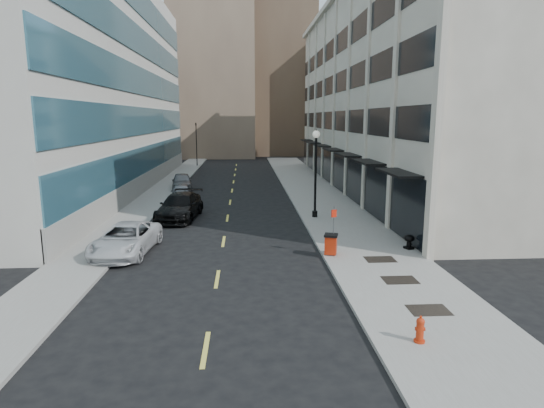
{
  "coord_description": "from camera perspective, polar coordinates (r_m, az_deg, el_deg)",
  "views": [
    {
      "loc": [
        1.23,
        -16.54,
        6.76
      ],
      "look_at": [
        2.73,
        8.43,
        2.01
      ],
      "focal_mm": 30.0,
      "sensor_mm": 36.0,
      "label": 1
    }
  ],
  "objects": [
    {
      "name": "lamppost",
      "position": [
        30.49,
        5.5,
        4.81
      ],
      "size": [
        0.49,
        0.49,
        5.93
      ],
      "color": "black",
      "rests_on": "sidewalk_right"
    },
    {
      "name": "grate_near",
      "position": [
        17.19,
        19.08,
        -12.46
      ],
      "size": [
        1.4,
        1.0,
        0.01
      ],
      "primitive_type": "cube",
      "color": "black",
      "rests_on": "sidewalk_right"
    },
    {
      "name": "skyline_brown",
      "position": [
        89.38,
        0.97,
        17.32
      ],
      "size": [
        12.0,
        16.0,
        34.0
      ],
      "primitive_type": "cube",
      "color": "brown",
      "rests_on": "ground"
    },
    {
      "name": "grate_far",
      "position": [
        22.31,
        13.41,
        -6.77
      ],
      "size": [
        1.4,
        1.0,
        0.01
      ],
      "primitive_type": "cube",
      "color": "black",
      "rests_on": "sidewalk_right"
    },
    {
      "name": "skyline_tan_far",
      "position": [
        95.85,
        -12.92,
        13.02
      ],
      "size": [
        12.0,
        14.0,
        22.0
      ],
      "primitive_type": "cube",
      "color": "#826C55",
      "rests_on": "ground"
    },
    {
      "name": "urn_planter",
      "position": [
        24.35,
        16.84,
        -4.37
      ],
      "size": [
        0.54,
        0.54,
        0.74
      ],
      "rotation": [
        0.0,
        0.0,
        0.36
      ],
      "color": "black",
      "rests_on": "sidewalk_right"
    },
    {
      "name": "car_grey_sedan",
      "position": [
        44.36,
        -11.23,
        2.8
      ],
      "size": [
        2.47,
        4.82,
        1.57
      ],
      "primitive_type": "imported",
      "rotation": [
        0.0,
        0.0,
        0.14
      ],
      "color": "slate",
      "rests_on": "ground"
    },
    {
      "name": "car_black_pickup",
      "position": [
        31.42,
        -11.48,
        -0.3
      ],
      "size": [
        3.0,
        6.1,
        1.71
      ],
      "primitive_type": "imported",
      "rotation": [
        0.0,
        0.0,
        -0.11
      ],
      "color": "black",
      "rests_on": "ground"
    },
    {
      "name": "road_centerline",
      "position": [
        34.23,
        -5.43,
        -0.68
      ],
      "size": [
        0.15,
        68.2,
        0.01
      ],
      "color": "#D8CC4C",
      "rests_on": "ground"
    },
    {
      "name": "fire_hydrant",
      "position": [
        14.73,
        18.09,
        -14.74
      ],
      "size": [
        0.34,
        0.34,
        0.83
      ],
      "rotation": [
        0.0,
        0.0,
        -0.18
      ],
      "color": "red",
      "rests_on": "sidewalk_right"
    },
    {
      "name": "skyline_stone",
      "position": [
        84.29,
        8.25,
        12.84
      ],
      "size": [
        10.0,
        14.0,
        20.0
      ],
      "primitive_type": "cube",
      "color": "beige",
      "rests_on": "ground"
    },
    {
      "name": "grate_mid",
      "position": [
        19.79,
        15.76,
        -9.16
      ],
      "size": [
        1.4,
        1.0,
        0.01
      ],
      "primitive_type": "cube",
      "color": "black",
      "rests_on": "sidewalk_right"
    },
    {
      "name": "traffic_signal",
      "position": [
        64.89,
        -9.53,
        9.68
      ],
      "size": [
        0.66,
        0.66,
        6.98
      ],
      "color": "black",
      "rests_on": "ground"
    },
    {
      "name": "building_left",
      "position": [
        46.91,
        -25.69,
        13.67
      ],
      "size": [
        16.14,
        46.0,
        20.0
      ],
      "color": "beige",
      "rests_on": "ground"
    },
    {
      "name": "sidewalk_left",
      "position": [
        37.94,
        -15.14,
        0.22
      ],
      "size": [
        3.0,
        80.0,
        0.15
      ],
      "primitive_type": "cube",
      "color": "gray",
      "rests_on": "ground"
    },
    {
      "name": "sign_post",
      "position": [
        22.47,
        7.75,
        -2.41
      ],
      "size": [
        0.27,
        0.11,
        2.37
      ],
      "rotation": [
        0.0,
        0.0,
        0.3
      ],
      "color": "slate",
      "rests_on": "sidewalk_right"
    },
    {
      "name": "car_white_van",
      "position": [
        24.09,
        -17.87,
        -4.22
      ],
      "size": [
        2.95,
        5.62,
        1.51
      ],
      "primitive_type": "imported",
      "rotation": [
        0.0,
        0.0,
        -0.08
      ],
      "color": "silver",
      "rests_on": "ground"
    },
    {
      "name": "trash_bin",
      "position": [
        22.51,
        7.39,
        -4.95
      ],
      "size": [
        0.79,
        0.79,
        1.03
      ],
      "rotation": [
        0.0,
        0.0,
        -0.29
      ],
      "color": "#AB230B",
      "rests_on": "sidewalk_right"
    },
    {
      "name": "building_right",
      "position": [
        46.33,
        16.83,
        13.06
      ],
      "size": [
        15.3,
        46.5,
        18.25
      ],
      "color": "beige",
      "rests_on": "ground"
    },
    {
      "name": "sidewalk_right",
      "position": [
        37.67,
        6.2,
        0.46
      ],
      "size": [
        5.0,
        80.0,
        0.15
      ],
      "primitive_type": "cube",
      "color": "gray",
      "rests_on": "ground"
    },
    {
      "name": "skyline_tan_near",
      "position": [
        85.01,
        -7.22,
        15.55
      ],
      "size": [
        14.0,
        18.0,
        28.0
      ],
      "primitive_type": "cube",
      "color": "#826C55",
      "rests_on": "ground"
    },
    {
      "name": "ground",
      "position": [
        17.91,
        -7.27,
        -11.52
      ],
      "size": [
        160.0,
        160.0,
        0.0
      ],
      "primitive_type": "plane",
      "color": "black",
      "rests_on": "ground"
    },
    {
      "name": "car_silver_sedan",
      "position": [
        38.39,
        -11.32,
        1.46
      ],
      "size": [
        2.09,
        4.27,
        1.4
      ],
      "primitive_type": "imported",
      "rotation": [
        0.0,
        0.0,
        0.11
      ],
      "color": "gray",
      "rests_on": "ground"
    }
  ]
}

